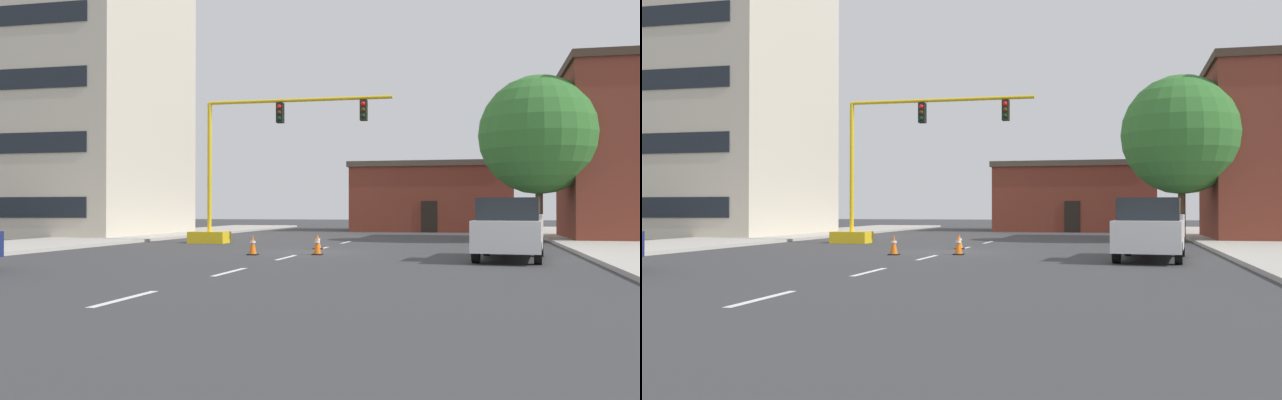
% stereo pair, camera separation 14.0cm
% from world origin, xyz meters
% --- Properties ---
extents(ground_plane, '(160.00, 160.00, 0.00)m').
position_xyz_m(ground_plane, '(0.00, 0.00, 0.00)').
color(ground_plane, '#38383A').
extents(sidewalk_left, '(6.00, 56.00, 0.14)m').
position_xyz_m(sidewalk_left, '(-12.80, 8.00, 0.07)').
color(sidewalk_left, '#B2ADA3').
rests_on(sidewalk_left, ground_plane).
extents(sidewalk_right, '(6.00, 56.00, 0.14)m').
position_xyz_m(sidewalk_right, '(12.80, 8.00, 0.07)').
color(sidewalk_right, '#B2ADA3').
rests_on(sidewalk_right, ground_plane).
extents(lane_stripe_seg_0, '(0.16, 2.40, 0.01)m').
position_xyz_m(lane_stripe_seg_0, '(0.00, -14.00, 0.00)').
color(lane_stripe_seg_0, silver).
rests_on(lane_stripe_seg_0, ground_plane).
extents(lane_stripe_seg_1, '(0.16, 2.40, 0.01)m').
position_xyz_m(lane_stripe_seg_1, '(0.00, -8.50, 0.00)').
color(lane_stripe_seg_1, silver).
rests_on(lane_stripe_seg_1, ground_plane).
extents(lane_stripe_seg_2, '(0.16, 2.40, 0.01)m').
position_xyz_m(lane_stripe_seg_2, '(0.00, -3.00, 0.00)').
color(lane_stripe_seg_2, silver).
rests_on(lane_stripe_seg_2, ground_plane).
extents(lane_stripe_seg_3, '(0.16, 2.40, 0.01)m').
position_xyz_m(lane_stripe_seg_3, '(0.00, 2.50, 0.00)').
color(lane_stripe_seg_3, silver).
rests_on(lane_stripe_seg_3, ground_plane).
extents(lane_stripe_seg_4, '(0.16, 2.40, 0.01)m').
position_xyz_m(lane_stripe_seg_4, '(0.00, 8.00, 0.00)').
color(lane_stripe_seg_4, silver).
rests_on(lane_stripe_seg_4, ground_plane).
extents(building_tall_left, '(12.95, 12.14, 17.57)m').
position_xyz_m(building_tall_left, '(-18.82, 13.02, 8.79)').
color(building_tall_left, beige).
rests_on(building_tall_left, ground_plane).
extents(building_brick_center, '(11.74, 8.10, 5.07)m').
position_xyz_m(building_brick_center, '(3.03, 27.29, 2.54)').
color(building_brick_center, brown).
rests_on(building_brick_center, ground_plane).
extents(traffic_signal_gantry, '(9.76, 1.20, 6.83)m').
position_xyz_m(traffic_signal_gantry, '(-5.02, 5.85, 2.29)').
color(traffic_signal_gantry, yellow).
rests_on(traffic_signal_gantry, ground_plane).
extents(tree_right_mid, '(5.92, 5.92, 8.30)m').
position_xyz_m(tree_right_mid, '(9.31, 10.43, 5.33)').
color(tree_right_mid, '#4C3823').
rests_on(tree_right_mid, ground_plane).
extents(pickup_truck_white, '(2.53, 5.57, 1.99)m').
position_xyz_m(pickup_truck_white, '(7.32, -2.36, 0.97)').
color(pickup_truck_white, white).
rests_on(pickup_truck_white, ground_plane).
extents(traffic_cone_roadside_a, '(0.36, 0.36, 0.61)m').
position_xyz_m(traffic_cone_roadside_a, '(-0.08, 2.13, 0.30)').
color(traffic_cone_roadside_a, black).
rests_on(traffic_cone_roadside_a, ground_plane).
extents(traffic_cone_roadside_b, '(0.36, 0.36, 0.72)m').
position_xyz_m(traffic_cone_roadside_b, '(0.70, -1.37, 0.36)').
color(traffic_cone_roadside_b, black).
rests_on(traffic_cone_roadside_b, ground_plane).
extents(traffic_cone_roadside_c, '(0.36, 0.36, 0.73)m').
position_xyz_m(traffic_cone_roadside_c, '(-1.52, -1.97, 0.36)').
color(traffic_cone_roadside_c, black).
rests_on(traffic_cone_roadside_c, ground_plane).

